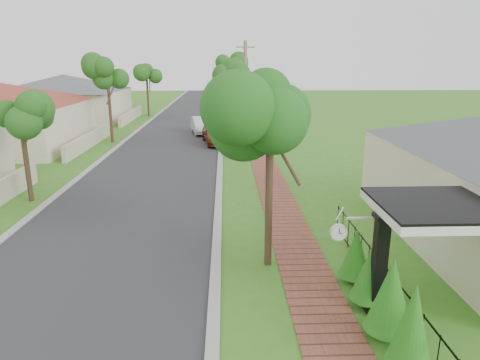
# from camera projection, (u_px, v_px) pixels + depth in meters

# --- Properties ---
(ground) EXTENTS (160.00, 160.00, 0.00)m
(ground) POSITION_uv_depth(u_px,v_px,m) (190.00, 294.00, 11.18)
(ground) COLOR #3B741B
(ground) RESTS_ON ground
(road) EXTENTS (7.00, 120.00, 0.02)m
(road) POSITION_uv_depth(u_px,v_px,m) (169.00, 147.00, 30.33)
(road) COLOR #28282B
(road) RESTS_ON ground
(kerb_right) EXTENTS (0.30, 120.00, 0.10)m
(kerb_right) POSITION_uv_depth(u_px,v_px,m) (221.00, 146.00, 30.45)
(kerb_right) COLOR #9E9E99
(kerb_right) RESTS_ON ground
(kerb_left) EXTENTS (0.30, 120.00, 0.10)m
(kerb_left) POSITION_uv_depth(u_px,v_px,m) (118.00, 147.00, 30.20)
(kerb_left) COLOR #9E9E99
(kerb_left) RESTS_ON ground
(sidewalk) EXTENTS (1.50, 120.00, 0.03)m
(sidewalk) POSITION_uv_depth(u_px,v_px,m) (257.00, 146.00, 30.54)
(sidewalk) COLOR brown
(sidewalk) RESTS_ON ground
(porch_post) EXTENTS (0.48, 0.48, 2.52)m
(porch_post) POSITION_uv_depth(u_px,v_px,m) (379.00, 270.00, 10.07)
(porch_post) COLOR black
(porch_post) RESTS_ON ground
(picket_fence) EXTENTS (0.03, 8.02, 1.00)m
(picket_fence) POSITION_uv_depth(u_px,v_px,m) (377.00, 272.00, 11.20)
(picket_fence) COLOR black
(picket_fence) RESTS_ON ground
(street_trees) EXTENTS (10.70, 37.65, 5.89)m
(street_trees) POSITION_uv_depth(u_px,v_px,m) (179.00, 78.00, 35.70)
(street_trees) COLOR #382619
(street_trees) RESTS_ON ground
(hedge_row) EXTENTS (0.93, 4.32, 1.95)m
(hedge_row) POSITION_uv_depth(u_px,v_px,m) (381.00, 290.00, 9.63)
(hedge_row) COLOR #1E6113
(hedge_row) RESTS_ON ground
(far_house_grey) EXTENTS (15.56, 15.56, 4.60)m
(far_house_grey) POSITION_uv_depth(u_px,v_px,m) (66.00, 98.00, 42.77)
(far_house_grey) COLOR beige
(far_house_grey) RESTS_ON ground
(parked_car_red) EXTENTS (2.68, 5.04, 1.63)m
(parked_car_red) POSITION_uv_depth(u_px,v_px,m) (217.00, 133.00, 31.23)
(parked_car_red) COLOR maroon
(parked_car_red) RESTS_ON ground
(parked_car_white) EXTENTS (2.16, 4.31, 1.36)m
(parked_car_white) POSITION_uv_depth(u_px,v_px,m) (202.00, 125.00, 35.72)
(parked_car_white) COLOR silver
(parked_car_white) RESTS_ON ground
(near_tree) EXTENTS (2.19, 2.19, 5.62)m
(near_tree) POSITION_uv_depth(u_px,v_px,m) (271.00, 114.00, 11.60)
(near_tree) COLOR #382619
(near_tree) RESTS_ON ground
(utility_pole) EXTENTS (1.20, 0.24, 7.12)m
(utility_pole) POSITION_uv_depth(u_px,v_px,m) (245.00, 97.00, 27.94)
(utility_pole) COLOR gray
(utility_pole) RESTS_ON ground
(station_clock) EXTENTS (1.06, 0.13, 0.59)m
(station_clock) POSITION_uv_depth(u_px,v_px,m) (340.00, 231.00, 10.20)
(station_clock) COLOR white
(station_clock) RESTS_ON ground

